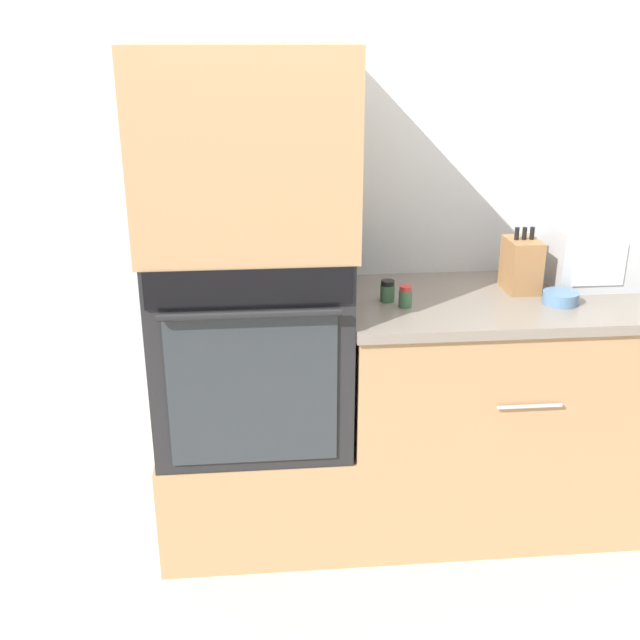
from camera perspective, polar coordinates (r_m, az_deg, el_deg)
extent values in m
plane|color=beige|center=(2.82, 2.69, -18.35)|extent=(12.00, 12.00, 0.00)
cube|color=silver|center=(2.85, 1.40, 10.19)|extent=(8.00, 0.05, 2.50)
cube|color=#A87F56|center=(2.92, -4.86, -11.76)|extent=(0.68, 0.60, 0.42)
cube|color=black|center=(2.66, -5.23, -1.50)|extent=(0.66, 0.59, 0.71)
cube|color=black|center=(2.27, -5.42, 2.43)|extent=(0.63, 0.01, 0.12)
cube|color=orange|center=(2.27, -5.42, 2.41)|extent=(0.09, 0.00, 0.03)
cube|color=#282D33|center=(2.40, -5.15, -5.33)|extent=(0.54, 0.01, 0.53)
cylinder|color=black|center=(2.27, -5.36, 0.39)|extent=(0.56, 0.02, 0.02)
cube|color=#A87F56|center=(2.48, -5.74, 12.92)|extent=(0.68, 0.60, 0.63)
cube|color=#A87F56|center=(2.94, 13.25, -6.93)|extent=(1.15, 0.60, 0.87)
cube|color=slate|center=(2.76, 14.02, 1.41)|extent=(1.17, 0.63, 0.03)
cylinder|color=#B7B7BC|center=(2.60, 15.69, -6.36)|extent=(0.22, 0.01, 0.01)
cube|color=#B2B5BA|center=(2.97, 19.73, 4.76)|extent=(0.30, 0.28, 0.22)
cube|color=silver|center=(2.84, 20.56, 3.93)|extent=(0.19, 0.01, 0.15)
cube|color=olive|center=(2.81, 15.09, 4.07)|extent=(0.11, 0.16, 0.19)
cylinder|color=black|center=(2.77, 14.77, 6.38)|extent=(0.02, 0.02, 0.04)
cylinder|color=black|center=(2.78, 15.31, 6.38)|extent=(0.02, 0.02, 0.04)
cylinder|color=black|center=(2.79, 15.86, 6.38)|extent=(0.02, 0.02, 0.04)
cylinder|color=#517599|center=(2.73, 17.85, 1.62)|extent=(0.12, 0.12, 0.04)
cylinder|color=#427047|center=(2.58, 6.52, 1.63)|extent=(0.05, 0.05, 0.06)
cylinder|color=red|center=(2.57, 6.55, 2.41)|extent=(0.04, 0.04, 0.02)
cylinder|color=#427047|center=(2.63, 5.16, 2.06)|extent=(0.05, 0.05, 0.06)
cylinder|color=black|center=(2.62, 5.19, 2.84)|extent=(0.05, 0.05, 0.02)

